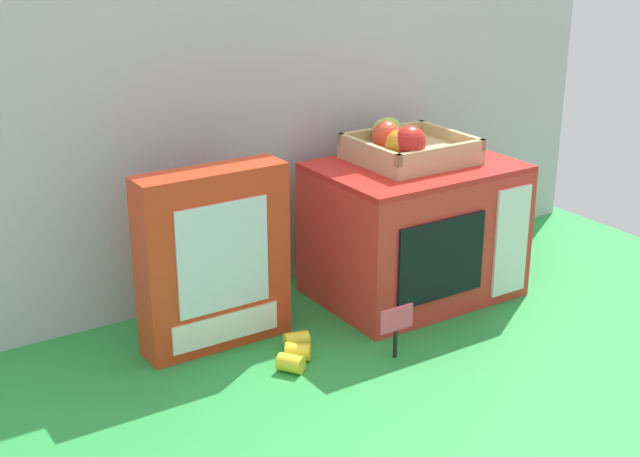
{
  "coord_description": "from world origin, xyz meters",
  "views": [
    {
      "loc": [
        -0.92,
        -1.34,
        0.77
      ],
      "look_at": [
        -0.06,
        0.0,
        0.19
      ],
      "focal_mm": 49.38,
      "sensor_mm": 36.0,
      "label": 1
    }
  ],
  "objects_px": {
    "cookie_set_box": "(214,259)",
    "loose_toy_banana": "(295,352)",
    "toy_microwave": "(414,230)",
    "food_groups_crate": "(405,147)",
    "price_sign": "(396,324)"
  },
  "relations": [
    {
      "from": "cookie_set_box",
      "to": "loose_toy_banana",
      "type": "height_order",
      "value": "cookie_set_box"
    },
    {
      "from": "toy_microwave",
      "to": "cookie_set_box",
      "type": "relative_size",
      "value": 1.17
    },
    {
      "from": "food_groups_crate",
      "to": "cookie_set_box",
      "type": "height_order",
      "value": "food_groups_crate"
    },
    {
      "from": "toy_microwave",
      "to": "loose_toy_banana",
      "type": "bearing_deg",
      "value": -161.91
    },
    {
      "from": "toy_microwave",
      "to": "loose_toy_banana",
      "type": "height_order",
      "value": "toy_microwave"
    },
    {
      "from": "cookie_set_box",
      "to": "loose_toy_banana",
      "type": "bearing_deg",
      "value": -57.2
    },
    {
      "from": "toy_microwave",
      "to": "price_sign",
      "type": "relative_size",
      "value": 3.96
    },
    {
      "from": "loose_toy_banana",
      "to": "toy_microwave",
      "type": "bearing_deg",
      "value": 18.09
    },
    {
      "from": "food_groups_crate",
      "to": "loose_toy_banana",
      "type": "height_order",
      "value": "food_groups_crate"
    },
    {
      "from": "toy_microwave",
      "to": "food_groups_crate",
      "type": "distance_m",
      "value": 0.17
    },
    {
      "from": "cookie_set_box",
      "to": "toy_microwave",
      "type": "bearing_deg",
      "value": -2.4
    },
    {
      "from": "food_groups_crate",
      "to": "loose_toy_banana",
      "type": "relative_size",
      "value": 1.89
    },
    {
      "from": "toy_microwave",
      "to": "cookie_set_box",
      "type": "bearing_deg",
      "value": 177.6
    },
    {
      "from": "food_groups_crate",
      "to": "toy_microwave",
      "type": "bearing_deg",
      "value": -67.65
    },
    {
      "from": "cookie_set_box",
      "to": "price_sign",
      "type": "xyz_separation_m",
      "value": [
        0.25,
        -0.23,
        -0.1
      ]
    }
  ]
}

